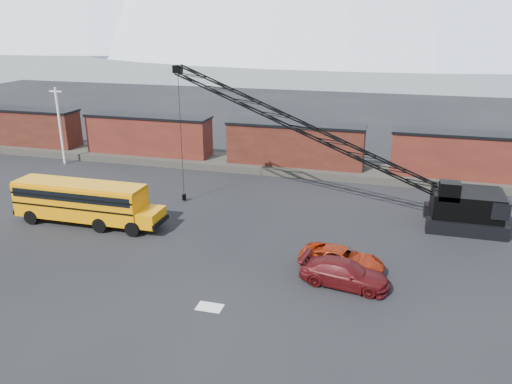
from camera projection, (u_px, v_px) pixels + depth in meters
The scene contains 12 objects.
ground at pixel (225, 271), 30.51m from camera, with size 160.00×160.00×0.00m, color black.
gravel_berm at pixel (295, 167), 50.41m from camera, with size 120.00×5.00×0.70m, color #413D35.
boxcar_west_far at pixel (23, 126), 57.60m from camera, with size 13.70×3.10×4.17m.
boxcar_west_near at pixel (149, 135), 53.60m from camera, with size 13.70×3.10×4.17m.
boxcar_mid at pixel (295, 144), 49.60m from camera, with size 13.70×3.10×4.17m.
boxcar_east_near at pixel (467, 155), 45.61m from camera, with size 13.70×3.10×4.17m.
utility_pole at pixel (60, 125), 51.50m from camera, with size 1.40×0.24×8.00m.
snow_patch at pixel (210, 307), 26.75m from camera, with size 1.40×0.90×0.02m, color silver.
school_bus at pixel (85, 201), 36.99m from camera, with size 11.65×2.65×3.19m.
red_pickup at pixel (342, 260), 30.46m from camera, with size 2.37×5.14×1.43m, color #962007.
maroon_suv at pixel (344, 273), 28.74m from camera, with size 2.11×5.20×1.51m, color #500E10.
crawler_crane at pixel (324, 138), 37.59m from camera, with size 25.37×4.20×11.40m.
Camera 1 is at (9.04, -25.69, 14.73)m, focal length 35.00 mm.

